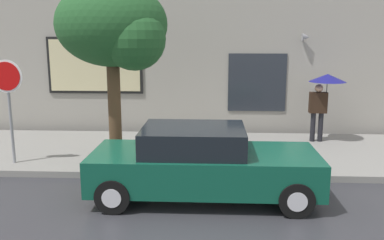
{
  "coord_description": "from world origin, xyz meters",
  "views": [
    {
      "loc": [
        0.63,
        -7.69,
        3.15
      ],
      "look_at": [
        0.16,
        1.8,
        1.2
      ],
      "focal_mm": 38.72,
      "sensor_mm": 36.0,
      "label": 1
    }
  ],
  "objects_px": {
    "parked_car": "(202,164)",
    "pedestrian_with_umbrella": "(324,88)",
    "fire_hydrant": "(225,150)",
    "street_tree": "(116,29)",
    "stop_sign": "(8,91)"
  },
  "relations": [
    {
      "from": "fire_hydrant",
      "to": "street_tree",
      "type": "relative_size",
      "value": 0.17
    },
    {
      "from": "stop_sign",
      "to": "parked_car",
      "type": "bearing_deg",
      "value": -19.02
    },
    {
      "from": "parked_car",
      "to": "pedestrian_with_umbrella",
      "type": "bearing_deg",
      "value": 50.48
    },
    {
      "from": "parked_car",
      "to": "street_tree",
      "type": "bearing_deg",
      "value": 141.37
    },
    {
      "from": "pedestrian_with_umbrella",
      "to": "stop_sign",
      "type": "bearing_deg",
      "value": -162.62
    },
    {
      "from": "fire_hydrant",
      "to": "pedestrian_with_umbrella",
      "type": "bearing_deg",
      "value": 38.86
    },
    {
      "from": "stop_sign",
      "to": "fire_hydrant",
      "type": "bearing_deg",
      "value": 1.98
    },
    {
      "from": "fire_hydrant",
      "to": "pedestrian_with_umbrella",
      "type": "xyz_separation_m",
      "value": [
        2.85,
        2.29,
        1.2
      ]
    },
    {
      "from": "pedestrian_with_umbrella",
      "to": "stop_sign",
      "type": "xyz_separation_m",
      "value": [
        -7.88,
        -2.47,
        0.18
      ]
    },
    {
      "from": "parked_car",
      "to": "stop_sign",
      "type": "distance_m",
      "value": 4.96
    },
    {
      "from": "pedestrian_with_umbrella",
      "to": "street_tree",
      "type": "xyz_separation_m",
      "value": [
        -5.3,
        -2.46,
        1.59
      ]
    },
    {
      "from": "fire_hydrant",
      "to": "parked_car",
      "type": "bearing_deg",
      "value": -105.52
    },
    {
      "from": "fire_hydrant",
      "to": "street_tree",
      "type": "bearing_deg",
      "value": -176.0
    },
    {
      "from": "parked_car",
      "to": "stop_sign",
      "type": "height_order",
      "value": "stop_sign"
    },
    {
      "from": "parked_car",
      "to": "stop_sign",
      "type": "relative_size",
      "value": 1.77
    }
  ]
}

